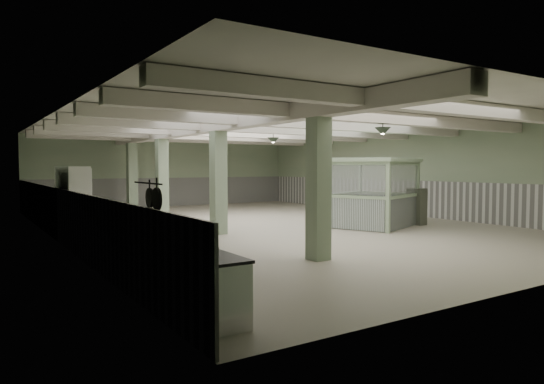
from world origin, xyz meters
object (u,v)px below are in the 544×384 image
guard_booth (373,180)px  walkin_cooler (73,206)px  prep_counter (160,267)px  filing_cabinet (417,207)px

guard_booth → walkin_cooler: bearing=147.0°
guard_booth → prep_counter: bearing=-174.7°
prep_counter → filing_cabinet: filing_cabinet is taller
prep_counter → walkin_cooler: size_ratio=2.14×
guard_booth → filing_cabinet: 2.04m
walkin_cooler → guard_booth: (9.47, -1.92, 0.64)m
guard_booth → filing_cabinet: guard_booth is taller
prep_counter → filing_cabinet: (11.10, 4.26, 0.19)m
prep_counter → guard_booth: guard_booth is taller
guard_booth → filing_cabinet: (1.72, -0.49, -0.98)m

